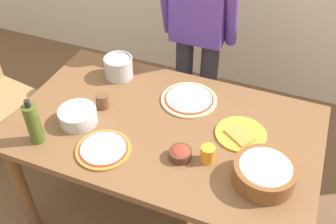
{
  "coord_description": "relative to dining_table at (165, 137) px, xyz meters",
  "views": [
    {
      "loc": [
        0.57,
        -1.38,
        2.14
      ],
      "look_at": [
        0.0,
        0.05,
        0.81
      ],
      "focal_mm": 41.47,
      "sensor_mm": 36.0,
      "label": 1
    }
  ],
  "objects": [
    {
      "name": "dining_table",
      "position": [
        0.0,
        0.0,
        0.0
      ],
      "size": [
        1.6,
        0.96,
        0.76
      ],
      "color": "brown",
      "rests_on": "ground"
    },
    {
      "name": "popcorn_bowl",
      "position": [
        0.55,
        -0.18,
        0.15
      ],
      "size": [
        0.28,
        0.28,
        0.11
      ],
      "color": "brown",
      "rests_on": "dining_table"
    },
    {
      "name": "steel_pot",
      "position": [
        -0.42,
        0.31,
        0.16
      ],
      "size": [
        0.17,
        0.17,
        0.13
      ],
      "color": "#B7B7BC",
      "rests_on": "dining_table"
    },
    {
      "name": "cup_orange",
      "position": [
        0.28,
        -0.15,
        0.13
      ],
      "size": [
        0.07,
        0.07,
        0.08
      ],
      "primitive_type": "cylinder",
      "color": "orange",
      "rests_on": "dining_table"
    },
    {
      "name": "mixing_bowl_steel",
      "position": [
        -0.43,
        -0.14,
        0.13
      ],
      "size": [
        0.2,
        0.2,
        0.08
      ],
      "color": "#B7B7BC",
      "rests_on": "dining_table"
    },
    {
      "name": "small_sauce_bowl",
      "position": [
        0.16,
        -0.18,
        0.12
      ],
      "size": [
        0.11,
        0.11,
        0.06
      ],
      "color": "#4C2D1E",
      "rests_on": "dining_table"
    },
    {
      "name": "ground",
      "position": [
        0.0,
        0.0,
        -0.67
      ],
      "size": [
        8.0,
        8.0,
        0.0
      ],
      "primitive_type": "plane",
      "color": "brown"
    },
    {
      "name": "cup_small_brown",
      "position": [
        -0.37,
        0.01,
        0.13
      ],
      "size": [
        0.07,
        0.07,
        0.08
      ],
      "primitive_type": "cylinder",
      "color": "brown",
      "rests_on": "dining_table"
    },
    {
      "name": "plate_with_slice",
      "position": [
        0.39,
        0.07,
        0.1
      ],
      "size": [
        0.26,
        0.26,
        0.02
      ],
      "color": "gold",
      "rests_on": "dining_table"
    },
    {
      "name": "pizza_raw_on_board",
      "position": [
        0.05,
        0.24,
        0.1
      ],
      "size": [
        0.32,
        0.32,
        0.02
      ],
      "color": "beige",
      "rests_on": "dining_table"
    },
    {
      "name": "person_cook",
      "position": [
        -0.07,
        0.76,
        0.27
      ],
      "size": [
        0.49,
        0.25,
        1.62
      ],
      "color": "#2D2D38",
      "rests_on": "ground"
    },
    {
      "name": "pizza_cooked_on_tray",
      "position": [
        -0.21,
        -0.28,
        0.1
      ],
      "size": [
        0.27,
        0.27,
        0.02
      ],
      "color": "#C67A33",
      "rests_on": "dining_table"
    },
    {
      "name": "olive_oil_bottle",
      "position": [
        -0.55,
        -0.34,
        0.2
      ],
      "size": [
        0.07,
        0.07,
        0.26
      ],
      "color": "#47561E",
      "rests_on": "dining_table"
    }
  ]
}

